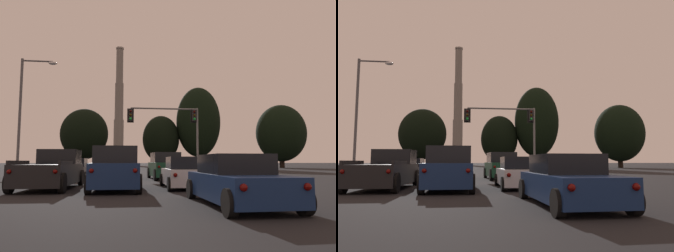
{
  "view_description": "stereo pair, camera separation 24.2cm",
  "coord_description": "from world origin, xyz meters",
  "views": [
    {
      "loc": [
        0.43,
        -0.17,
        1.22
      ],
      "look_at": [
        7.05,
        51.13,
        6.86
      ],
      "focal_mm": 35.0,
      "sensor_mm": 36.0,
      "label": 1
    },
    {
      "loc": [
        0.67,
        -0.2,
        1.22
      ],
      "look_at": [
        7.05,
        51.13,
        6.86
      ],
      "focal_mm": 35.0,
      "sensor_mm": 36.0,
      "label": 2
    }
  ],
  "objects": [
    {
      "name": "sedan_right_lane_third",
      "position": [
        3.53,
        8.84,
        0.67
      ],
      "size": [
        2.08,
        4.74,
        1.43
      ],
      "rotation": [
        0.0,
        0.0,
        0.02
      ],
      "color": "navy",
      "rests_on": "ground_plane"
    },
    {
      "name": "hatchback_left_lane_front",
      "position": [
        -2.98,
        22.63,
        0.66
      ],
      "size": [
        1.91,
        4.11,
        1.44
      ],
      "rotation": [
        0.0,
        0.0,
        -0.0
      ],
      "color": "#4C4F54",
      "rests_on": "ground_plane"
    },
    {
      "name": "hatchback_right_lane_second",
      "position": [
        3.11,
        14.81,
        0.66
      ],
      "size": [
        1.94,
        4.12,
        1.44
      ],
      "rotation": [
        0.0,
        0.0,
        -0.01
      ],
      "color": "silver",
      "rests_on": "ground_plane"
    },
    {
      "name": "suv_right_lane_front",
      "position": [
        3.2,
        22.88,
        0.9
      ],
      "size": [
        2.27,
        4.97,
        1.86
      ],
      "rotation": [
        0.0,
        0.0,
        0.04
      ],
      "color": "#0F3823",
      "rests_on": "ground_plane"
    },
    {
      "name": "treeline_left_mid",
      "position": [
        -7.18,
        61.29,
        6.26
      ],
      "size": [
        8.68,
        7.81,
        10.92
      ],
      "color": "black",
      "rests_on": "ground_plane"
    },
    {
      "name": "traffic_light_overhead_right",
      "position": [
        4.65,
        28.34,
        4.63
      ],
      "size": [
        6.44,
        0.5,
        6.0
      ],
      "color": "slate",
      "rests_on": "ground_plane"
    },
    {
      "name": "smokestack",
      "position": [
        -2.67,
        139.61,
        19.88
      ],
      "size": [
        6.69,
        6.69,
        50.69
      ],
      "color": "slate",
      "rests_on": "ground_plane"
    },
    {
      "name": "suv_center_lane_second",
      "position": [
        0.02,
        14.33,
        0.9
      ],
      "size": [
        2.13,
        4.92,
        1.86
      ],
      "rotation": [
        0.0,
        0.0,
        -0.01
      ],
      "color": "navy",
      "rests_on": "ground_plane"
    },
    {
      "name": "treeline_right_mid",
      "position": [
        15.2,
        65.44,
        9.32
      ],
      "size": [
        9.09,
        8.18,
        16.55
      ],
      "color": "black",
      "rests_on": "ground_plane"
    },
    {
      "name": "treeline_center_right",
      "position": [
        30.66,
        60.47,
        6.79
      ],
      "size": [
        9.75,
        8.77,
        12.35
      ],
      "color": "black",
      "rests_on": "ground_plane"
    },
    {
      "name": "treeline_far_left",
      "position": [
        7.54,
        66.16,
        5.82
      ],
      "size": [
        7.51,
        6.76,
        10.56
      ],
      "color": "black",
      "rests_on": "ground_plane"
    },
    {
      "name": "pickup_truck_left_lane_second",
      "position": [
        -2.89,
        15.52,
        0.8
      ],
      "size": [
        2.32,
        5.55,
        1.82
      ],
      "rotation": [
        0.0,
        0.0,
        -0.03
      ],
      "color": "black",
      "rests_on": "ground_plane"
    },
    {
      "name": "street_lamp",
      "position": [
        -7.11,
        25.28,
        5.45
      ],
      "size": [
        2.66,
        0.36,
        9.03
      ],
      "color": "#56565B",
      "rests_on": "ground_plane"
    }
  ]
}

